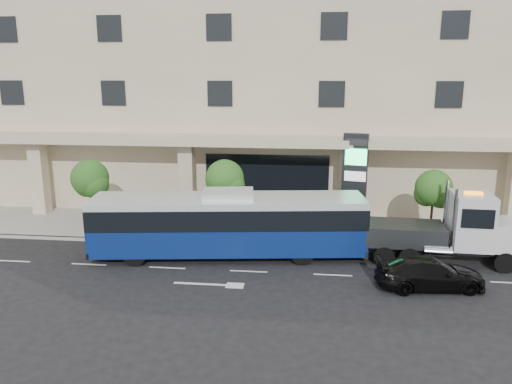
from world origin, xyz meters
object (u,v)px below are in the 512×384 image
(city_bus, at_px, (228,223))
(tow_truck, at_px, (453,231))
(black_sedan, at_px, (430,273))
(signage_pylon, at_px, (354,181))

(city_bus, xyz_separation_m, tow_truck, (11.19, 0.37, -0.12))
(tow_truck, distance_m, black_sedan, 3.82)
(city_bus, bearing_deg, tow_truck, -5.66)
(black_sedan, bearing_deg, tow_truck, -35.07)
(tow_truck, height_order, black_sedan, tow_truck)
(city_bus, relative_size, black_sedan, 2.99)
(city_bus, distance_m, signage_pylon, 8.56)
(tow_truck, distance_m, signage_pylon, 6.73)
(signage_pylon, bearing_deg, black_sedan, -58.48)
(city_bus, bearing_deg, black_sedan, -24.55)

